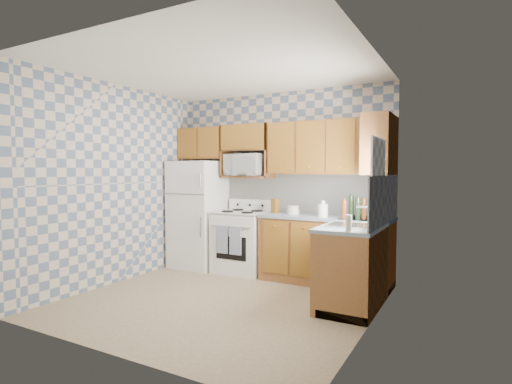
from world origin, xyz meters
TOP-DOWN VIEW (x-y plane):
  - floor at (0.00, 0.00)m, footprint 3.40×3.40m
  - back_wall at (0.00, 1.60)m, footprint 3.40×0.02m
  - right_wall at (1.70, 0.00)m, footprint 0.02×3.20m
  - backsplash_back at (0.40, 1.59)m, footprint 2.60×0.02m
  - backsplash_right at (1.69, 0.80)m, footprint 0.02×1.60m
  - refrigerator at (-1.27, 1.25)m, footprint 0.75×0.70m
  - stove_body at (-0.47, 1.28)m, footprint 0.76×0.65m
  - cooktop at (-0.47, 1.28)m, footprint 0.76×0.65m
  - backguard at (-0.47, 1.55)m, footprint 0.76×0.08m
  - dish_towel_left at (-0.61, 0.93)m, footprint 0.19×0.02m
  - dish_towel_right at (-0.38, 0.93)m, footprint 0.19×0.02m
  - base_cabinets_back at (0.82, 1.30)m, footprint 1.75×0.60m
  - base_cabinets_right at (1.40, 0.80)m, footprint 0.60×1.60m
  - countertop_back at (0.82, 1.30)m, footprint 1.77×0.63m
  - countertop_right at (1.40, 0.80)m, footprint 0.63×1.60m
  - upper_cabinets_back at (0.82, 1.44)m, footprint 1.75×0.33m
  - upper_cabinets_fridge at (-1.29, 1.44)m, footprint 0.82×0.33m
  - upper_cabinets_right at (1.53, 1.25)m, footprint 0.33×0.70m
  - microwave_shelf at (-0.47, 1.44)m, footprint 0.80×0.33m
  - microwave at (-0.46, 1.38)m, footprint 0.63×0.45m
  - sink at (1.40, 0.45)m, footprint 0.48×0.40m
  - window at (1.69, 0.45)m, footprint 0.02×0.66m
  - bottle_0 at (1.22, 1.12)m, footprint 0.07×0.07m
  - bottle_1 at (1.32, 1.06)m, footprint 0.07×0.07m
  - bottle_2 at (1.37, 1.16)m, footprint 0.07×0.07m
  - bottle_3 at (1.15, 1.04)m, footprint 0.07×0.07m
  - knife_block at (0.05, 1.33)m, footprint 0.12×0.12m
  - electric_kettle at (0.83, 1.18)m, footprint 0.13×0.13m
  - food_containers at (0.35, 1.30)m, footprint 0.18×0.18m
  - soap_bottle at (1.49, 0.05)m, footprint 0.06×0.06m

SIDE VIEW (x-z plane):
  - floor at x=0.00m, z-range 0.00..0.00m
  - base_cabinets_back at x=0.82m, z-range 0.00..0.88m
  - base_cabinets_right at x=1.40m, z-range 0.00..0.88m
  - stove_body at x=-0.47m, z-range 0.00..0.90m
  - dish_towel_left at x=-0.61m, z-range 0.33..0.73m
  - dish_towel_right at x=-0.38m, z-range 0.33..0.73m
  - refrigerator at x=-1.27m, z-range 0.00..1.68m
  - countertop_back at x=0.82m, z-range 0.88..0.92m
  - countertop_right at x=1.40m, z-range 0.88..0.92m
  - cooktop at x=-0.47m, z-range 0.89..0.92m
  - sink at x=1.40m, z-range 0.91..0.94m
  - food_containers at x=0.35m, z-range 0.92..1.04m
  - backguard at x=-0.47m, z-range 0.92..1.08m
  - electric_kettle at x=0.83m, z-range 0.92..1.09m
  - soap_bottle at x=1.49m, z-range 0.92..1.09m
  - knife_block at x=0.05m, z-range 0.92..1.12m
  - bottle_3 at x=1.15m, z-range 0.92..1.16m
  - bottle_2 at x=1.37m, z-range 0.92..1.18m
  - bottle_1 at x=1.32m, z-range 0.92..1.20m
  - bottle_0 at x=1.22m, z-range 0.92..1.22m
  - backsplash_back at x=0.40m, z-range 0.92..1.48m
  - backsplash_right at x=1.69m, z-range 0.92..1.48m
  - back_wall at x=0.00m, z-range 0.00..2.70m
  - right_wall at x=1.70m, z-range 0.00..2.70m
  - microwave_shelf at x=-0.47m, z-range 1.42..1.45m
  - window at x=1.69m, z-range 1.02..1.88m
  - microwave at x=-0.46m, z-range 1.45..1.78m
  - upper_cabinets_back at x=0.82m, z-range 1.48..2.22m
  - upper_cabinets_right at x=1.53m, z-range 1.48..2.22m
  - upper_cabinets_fridge at x=-1.29m, z-range 1.72..2.22m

